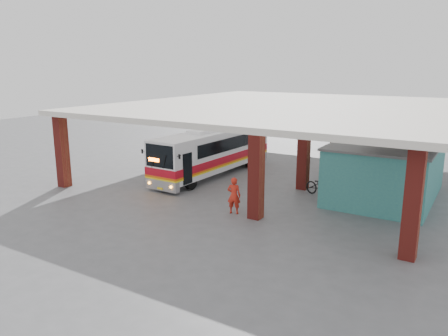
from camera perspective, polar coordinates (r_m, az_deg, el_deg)
name	(u,v)px	position (r m, az deg, el deg)	size (l,w,h in m)	color
ground	(233,193)	(25.01, 1.21, -3.34)	(90.00, 90.00, 0.00)	#515154
brick_columns	(292,145)	(28.26, 8.89, 2.96)	(20.10, 21.60, 4.35)	maroon
canopy_roof	(289,106)	(29.69, 8.53, 7.99)	(21.00, 23.00, 0.30)	silver
shop_building	(387,169)	(25.73, 20.49, -0.12)	(5.20, 8.20, 3.11)	#2E7175
coach_bus	(214,151)	(28.99, -1.37, 2.18)	(2.59, 10.98, 3.18)	white
motorcycle	(322,186)	(24.89, 12.66, -2.37)	(0.77, 2.20, 1.15)	black
pedestrian	(234,196)	(21.44, 1.31, -3.62)	(0.67, 0.44, 1.84)	red
red_chair	(343,174)	(28.72, 15.23, -0.79)	(0.57, 0.57, 0.88)	red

